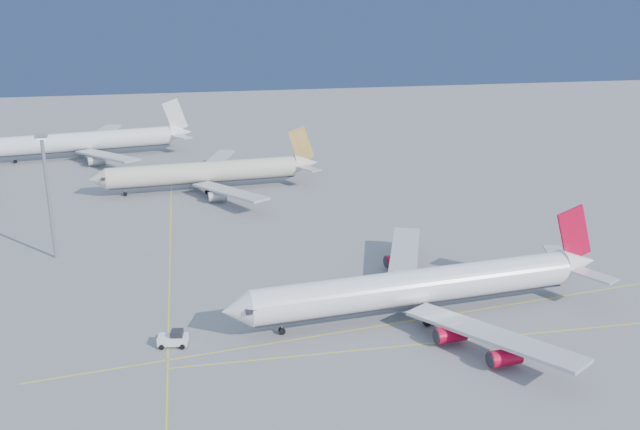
{
  "coord_description": "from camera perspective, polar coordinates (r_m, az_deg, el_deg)",
  "views": [
    {
      "loc": [
        -35.72,
        -104.05,
        51.27
      ],
      "look_at": [
        -10.12,
        28.55,
        7.0
      ],
      "focal_mm": 40.0,
      "sensor_mm": 36.0,
      "label": 1
    }
  ],
  "objects": [
    {
      "name": "light_mast",
      "position": [
        144.38,
        -20.97,
        2.12
      ],
      "size": [
        2.11,
        2.11,
        24.35
      ],
      "color": "gray",
      "rests_on": "ground"
    },
    {
      "name": "airliner_etihad",
      "position": [
        185.79,
        -8.92,
        3.41
      ],
      "size": [
        59.08,
        54.39,
        15.41
      ],
      "rotation": [
        0.0,
        0.0,
        0.08
      ],
      "color": "beige",
      "rests_on": "ground"
    },
    {
      "name": "pushback_tug",
      "position": [
        108.9,
        -11.62,
        -9.67
      ],
      "size": [
        4.61,
        3.2,
        2.44
      ],
      "rotation": [
        0.0,
        0.0,
        -0.15
      ],
      "color": "white",
      "rests_on": "ground"
    },
    {
      "name": "airliner_third",
      "position": [
        229.44,
        -17.82,
        5.66
      ],
      "size": [
        62.07,
        56.6,
        16.69
      ],
      "rotation": [
        0.0,
        0.0,
        0.17
      ],
      "color": "white",
      "rests_on": "ground"
    },
    {
      "name": "airliner_virgin",
      "position": [
        115.82,
        8.29,
        -5.69
      ],
      "size": [
        65.05,
        58.11,
        16.04
      ],
      "rotation": [
        0.0,
        0.0,
        0.11
      ],
      "color": "white",
      "rests_on": "ground"
    },
    {
      "name": "ground",
      "position": [
        121.37,
        7.32,
        -7.0
      ],
      "size": [
        500.0,
        500.0,
        0.0
      ],
      "primitive_type": "plane",
      "color": "slate",
      "rests_on": "ground"
    },
    {
      "name": "taxiway_lines",
      "position": [
        123.52,
        -0.14,
        -6.37
      ],
      "size": [
        118.86,
        140.0,
        0.02
      ],
      "color": "yellow",
      "rests_on": "ground"
    }
  ]
}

